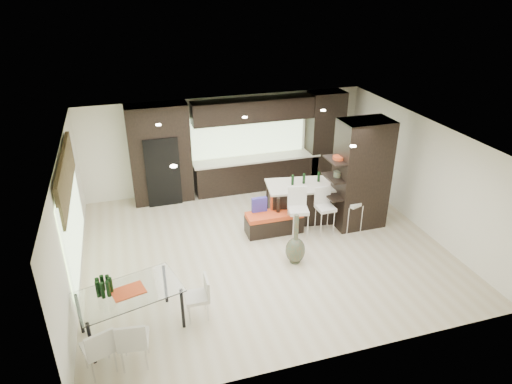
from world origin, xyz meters
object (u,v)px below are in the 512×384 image
object	(u,v)px
kitchen_island	(312,201)
stool_right	(352,210)
stool_left	(298,219)
stool_mid	(325,216)
chair_end	(197,300)
dining_table	(131,311)
chair_far	(99,350)
bench	(274,222)
floor_vase	(296,239)
chair_near	(134,343)

from	to	relation	value
kitchen_island	stool_right	xyz separation A→B (m)	(0.70, -0.82, 0.04)
kitchen_island	stool_left	bearing A→B (deg)	-121.79
stool_mid	chair_end	world-z (taller)	stool_mid
kitchen_island	stool_left	xyz separation A→B (m)	(-0.70, -0.82, 0.03)
dining_table	chair_far	xyz separation A→B (m)	(-0.54, -0.80, 0.00)
stool_right	bench	distance (m)	1.92
stool_left	stool_right	size ratio (longest dim) A/B	0.99
floor_vase	chair_near	size ratio (longest dim) A/B	1.36
kitchen_island	chair_end	xyz separation A→B (m)	(-3.49, -2.89, -0.09)
kitchen_island	chair_end	size ratio (longest dim) A/B	2.97
kitchen_island	chair_end	bearing A→B (deg)	-131.40
stool_mid	chair_end	bearing A→B (deg)	-151.60
kitchen_island	stool_mid	world-z (taller)	kitchen_island
dining_table	chair_far	world-z (taller)	chair_far
dining_table	chair_end	size ratio (longest dim) A/B	2.24
bench	chair_near	world-z (taller)	chair_near
floor_vase	chair_far	bearing A→B (deg)	-154.55
dining_table	stool_left	bearing A→B (deg)	12.90
stool_left	floor_vase	bearing A→B (deg)	-102.62
stool_left	stool_mid	xyz separation A→B (m)	(0.70, 0.02, -0.04)
stool_mid	bench	distance (m)	1.24
dining_table	chair_far	distance (m)	0.96
stool_right	dining_table	xyz separation A→B (m)	(-5.35, -2.07, -0.10)
chair_near	chair_far	size ratio (longest dim) A/B	1.03
dining_table	chair_end	world-z (taller)	dining_table
chair_near	stool_left	bearing A→B (deg)	43.30
floor_vase	bench	bearing A→B (deg)	91.39
floor_vase	chair_end	bearing A→B (deg)	-154.27
chair_far	chair_end	xyz separation A→B (m)	(1.70, 0.80, -0.03)
stool_left	floor_vase	world-z (taller)	floor_vase
chair_far	stool_left	bearing A→B (deg)	12.83
stool_mid	chair_near	xyz separation A→B (m)	(-4.64, -2.89, -0.04)
stool_left	dining_table	distance (m)	4.45
chair_near	chair_end	size ratio (longest dim) A/B	1.12
stool_mid	chair_far	xyz separation A→B (m)	(-5.19, -2.88, -0.05)
stool_mid	chair_far	distance (m)	5.93
stool_right	chair_end	world-z (taller)	stool_right
bench	floor_vase	distance (m)	1.37
floor_vase	chair_near	xyz separation A→B (m)	(-3.52, -1.94, -0.15)
chair_far	dining_table	bearing A→B (deg)	35.95
kitchen_island	floor_vase	bearing A→B (deg)	-113.77
stool_mid	dining_table	xyz separation A→B (m)	(-4.64, -2.09, -0.05)
stool_right	stool_left	bearing A→B (deg)	159.90
stool_right	floor_vase	world-z (taller)	floor_vase
dining_table	chair_far	size ratio (longest dim) A/B	2.07
kitchen_island	dining_table	distance (m)	5.47
stool_mid	chair_far	world-z (taller)	stool_mid
floor_vase	dining_table	world-z (taller)	floor_vase
kitchen_island	dining_table	world-z (taller)	kitchen_island
kitchen_island	chair_far	distance (m)	6.36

